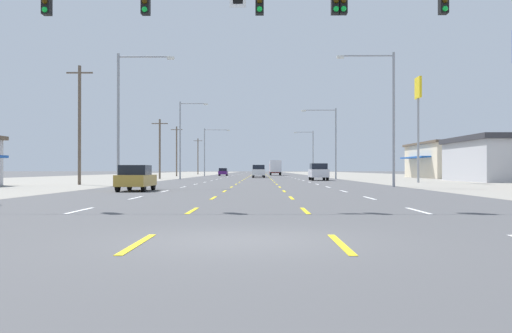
{
  "coord_description": "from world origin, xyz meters",
  "views": [
    {
      "loc": [
        0.37,
        -9.85,
        1.29
      ],
      "look_at": [
        -0.27,
        64.09,
        1.68
      ],
      "focal_mm": 38.15,
      "sensor_mm": 36.0,
      "label": 1
    }
  ],
  "objects_px": {
    "sedan_center_turn_midfar": "(258,172)",
    "hatchback_far_left_nearest": "(136,178)",
    "streetlight_right_row_2": "(311,150)",
    "hatchback_far_left_far": "(223,172)",
    "suv_far_right_near": "(318,172)",
    "streetlight_left_row_0": "(124,109)",
    "pole_sign_right_row_1": "(418,105)",
    "streetlight_right_row_1": "(332,137)",
    "streetlight_left_row_1": "(183,135)",
    "streetlight_left_row_2": "(208,148)",
    "streetlight_right_row_0": "(388,109)",
    "box_truck_inner_right_farther": "(275,167)",
    "suv_center_turn_mid": "(259,171)"
  },
  "relations": [
    {
      "from": "hatchback_far_left_nearest",
      "to": "box_truck_inner_right_farther",
      "type": "xyz_separation_m",
      "value": [
        10.6,
        84.76,
        1.05
      ]
    },
    {
      "from": "streetlight_left_row_1",
      "to": "hatchback_far_left_far",
      "type": "bearing_deg",
      "value": 85.96
    },
    {
      "from": "streetlight_right_row_0",
      "to": "streetlight_left_row_2",
      "type": "bearing_deg",
      "value": 107.43
    },
    {
      "from": "hatchback_far_left_far",
      "to": "pole_sign_right_row_1",
      "type": "height_order",
      "value": "pole_sign_right_row_1"
    },
    {
      "from": "hatchback_far_left_nearest",
      "to": "suv_far_right_near",
      "type": "distance_m",
      "value": 34.24
    },
    {
      "from": "hatchback_far_left_far",
      "to": "streetlight_left_row_0",
      "type": "xyz_separation_m",
      "value": [
        -2.58,
        -68.5,
        4.93
      ]
    },
    {
      "from": "sedan_center_turn_midfar",
      "to": "streetlight_right_row_1",
      "type": "height_order",
      "value": "streetlight_right_row_1"
    },
    {
      "from": "streetlight_left_row_1",
      "to": "streetlight_right_row_1",
      "type": "bearing_deg",
      "value": -0.0
    },
    {
      "from": "hatchback_far_left_nearest",
      "to": "suv_center_turn_mid",
      "type": "bearing_deg",
      "value": 82.17
    },
    {
      "from": "pole_sign_right_row_1",
      "to": "streetlight_right_row_1",
      "type": "distance_m",
      "value": 18.66
    },
    {
      "from": "streetlight_right_row_2",
      "to": "hatchback_far_left_far",
      "type": "bearing_deg",
      "value": 157.41
    },
    {
      "from": "sedan_center_turn_midfar",
      "to": "suv_far_right_near",
      "type": "bearing_deg",
      "value": -77.58
    },
    {
      "from": "streetlight_right_row_0",
      "to": "streetlight_left_row_2",
      "type": "distance_m",
      "value": 64.42
    },
    {
      "from": "suv_center_turn_mid",
      "to": "streetlight_left_row_2",
      "type": "relative_size",
      "value": 0.55
    },
    {
      "from": "hatchback_far_left_nearest",
      "to": "streetlight_right_row_2",
      "type": "bearing_deg",
      "value": 76.32
    },
    {
      "from": "streetlight_right_row_2",
      "to": "streetlight_right_row_0",
      "type": "bearing_deg",
      "value": -90.04
    },
    {
      "from": "hatchback_far_left_nearest",
      "to": "pole_sign_right_row_1",
      "type": "distance_m",
      "value": 31.73
    },
    {
      "from": "suv_far_right_near",
      "to": "box_truck_inner_right_farther",
      "type": "relative_size",
      "value": 0.68
    },
    {
      "from": "hatchback_far_left_far",
      "to": "streetlight_left_row_2",
      "type": "distance_m",
      "value": 8.71
    },
    {
      "from": "hatchback_far_left_nearest",
      "to": "box_truck_inner_right_farther",
      "type": "height_order",
      "value": "box_truck_inner_right_farther"
    },
    {
      "from": "suv_far_right_near",
      "to": "streetlight_left_row_0",
      "type": "xyz_separation_m",
      "value": [
        -16.84,
        -23.48,
        4.69
      ]
    },
    {
      "from": "sedan_center_turn_midfar",
      "to": "hatchback_far_left_nearest",
      "type": "bearing_deg",
      "value": -96.25
    },
    {
      "from": "suv_far_right_near",
      "to": "suv_center_turn_mid",
      "type": "xyz_separation_m",
      "value": [
        -7.07,
        20.62,
        0.0
      ]
    },
    {
      "from": "streetlight_right_row_0",
      "to": "streetlight_left_row_2",
      "type": "height_order",
      "value": "streetlight_right_row_0"
    },
    {
      "from": "sedan_center_turn_midfar",
      "to": "streetlight_right_row_1",
      "type": "bearing_deg",
      "value": -69.06
    },
    {
      "from": "streetlight_left_row_0",
      "to": "pole_sign_right_row_1",
      "type": "bearing_deg",
      "value": 27.44
    },
    {
      "from": "pole_sign_right_row_1",
      "to": "streetlight_right_row_2",
      "type": "distance_m",
      "value": 48.67
    },
    {
      "from": "hatchback_far_left_nearest",
      "to": "streetlight_left_row_0",
      "type": "height_order",
      "value": "streetlight_left_row_0"
    },
    {
      "from": "sedan_center_turn_midfar",
      "to": "pole_sign_right_row_1",
      "type": "bearing_deg",
      "value": -69.71
    },
    {
      "from": "suv_far_right_near",
      "to": "sedan_center_turn_midfar",
      "type": "relative_size",
      "value": 1.09
    },
    {
      "from": "streetlight_left_row_1",
      "to": "streetlight_right_row_2",
      "type": "distance_m",
      "value": 36.45
    },
    {
      "from": "suv_center_turn_mid",
      "to": "streetlight_left_row_0",
      "type": "relative_size",
      "value": 0.5
    },
    {
      "from": "streetlight_right_row_1",
      "to": "streetlight_right_row_2",
      "type": "xyz_separation_m",
      "value": [
        0.12,
        30.73,
        -0.5
      ]
    },
    {
      "from": "streetlight_right_row_1",
      "to": "streetlight_left_row_1",
      "type": "bearing_deg",
      "value": 180.0
    },
    {
      "from": "hatchback_far_left_nearest",
      "to": "streetlight_left_row_0",
      "type": "distance_m",
      "value": 9.51
    },
    {
      "from": "box_truck_inner_right_farther",
      "to": "pole_sign_right_row_1",
      "type": "relative_size",
      "value": 0.7
    },
    {
      "from": "streetlight_right_row_0",
      "to": "streetlight_right_row_2",
      "type": "distance_m",
      "value": 61.47
    },
    {
      "from": "streetlight_right_row_1",
      "to": "hatchback_far_left_far",
      "type": "bearing_deg",
      "value": 113.97
    },
    {
      "from": "streetlight_left_row_1",
      "to": "streetlight_right_row_2",
      "type": "xyz_separation_m",
      "value": [
        19.57,
        30.73,
        -0.85
      ]
    },
    {
      "from": "pole_sign_right_row_1",
      "to": "streetlight_right_row_0",
      "type": "relative_size",
      "value": 1.04
    },
    {
      "from": "pole_sign_right_row_1",
      "to": "streetlight_left_row_0",
      "type": "relative_size",
      "value": 1.05
    },
    {
      "from": "hatchback_far_left_far",
      "to": "streetlight_left_row_2",
      "type": "xyz_separation_m",
      "value": [
        -2.44,
        -7.03,
        4.53
      ]
    },
    {
      "from": "suv_center_turn_mid",
      "to": "hatchback_far_left_nearest",
      "type": "bearing_deg",
      "value": -97.83
    },
    {
      "from": "streetlight_left_row_1",
      "to": "streetlight_left_row_2",
      "type": "relative_size",
      "value": 1.13
    },
    {
      "from": "suv_far_right_near",
      "to": "streetlight_left_row_1",
      "type": "bearing_deg",
      "value": 156.82
    },
    {
      "from": "suv_far_right_near",
      "to": "streetlight_left_row_2",
      "type": "bearing_deg",
      "value": 113.73
    },
    {
      "from": "streetlight_left_row_0",
      "to": "streetlight_right_row_1",
      "type": "xyz_separation_m",
      "value": [
        19.37,
        30.73,
        -0.27
      ]
    },
    {
      "from": "suv_far_right_near",
      "to": "pole_sign_right_row_1",
      "type": "height_order",
      "value": "pole_sign_right_row_1"
    },
    {
      "from": "hatchback_far_left_far",
      "to": "pole_sign_right_row_1",
      "type": "bearing_deg",
      "value": -67.46
    },
    {
      "from": "suv_center_turn_mid",
      "to": "streetlight_left_row_2",
      "type": "height_order",
      "value": "streetlight_left_row_2"
    }
  ]
}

